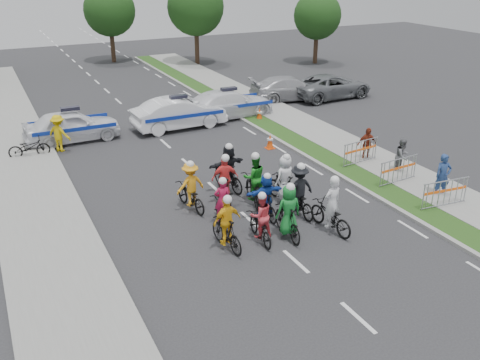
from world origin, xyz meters
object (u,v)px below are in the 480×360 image
spectator_1 (402,156)px  tree_1 (196,7)px  rider_2 (260,223)px  barrier_2 (360,153)px  marshal_hiviz (59,133)px  barrier_0 (445,195)px  rider_4 (298,195)px  rider_6 (222,209)px  rider_1 (288,216)px  civilian_sedan (290,88)px  barrier_1 (398,172)px  rider_5 (266,199)px  police_car_2 (229,104)px  civilian_suv (331,86)px  cone_0 (270,142)px  rider_3 (227,228)px  police_car_1 (179,113)px  tree_4 (109,10)px  rider_11 (228,171)px  spectator_0 (443,176)px  tree_2 (317,16)px  rider_9 (225,185)px  police_car_0 (72,126)px  cone_1 (259,114)px  rider_7 (285,183)px  rider_10 (191,191)px  spectator_2 (367,145)px  rider_8 (254,184)px  rider_0 (331,213)px  parked_bike (29,147)px

spectator_1 → tree_1: bearing=70.3°
rider_2 → barrier_2: (7.07, 3.96, -0.10)m
spectator_1 → marshal_hiviz: bearing=126.8°
barrier_0 → marshal_hiviz: bearing=132.5°
rider_4 → rider_6: bearing=-10.2°
rider_1 → barrier_2: (6.16, 4.13, -0.20)m
civilian_sedan → barrier_1: 13.74m
rider_5 → spectator_1: size_ratio=1.14×
police_car_2 → civilian_suv: bearing=-86.3°
barrier_0 → cone_0: barrier_0 is taller
rider_1 → rider_3: (-2.08, 0.22, -0.04)m
police_car_1 → barrier_2: (5.19, -8.51, -0.25)m
tree_4 → civilian_suv: bearing=-62.6°
rider_11 → spectator_0: size_ratio=1.16×
barrier_2 → tree_4: size_ratio=0.32×
tree_2 → tree_1: bearing=156.0°
rider_9 → police_car_0: bearing=-58.1°
rider_3 → cone_1: size_ratio=2.68×
rider_5 → civilian_sedan: bearing=-123.8°
rider_11 → barrier_2: (6.29, -0.10, -0.26)m
rider_3 → rider_9: (1.31, 2.97, 0.04)m
civilian_sedan → tree_4: size_ratio=0.81×
rider_7 → tree_4: 30.43m
rider_10 → barrier_0: bearing=146.3°
rider_3 → cone_0: bearing=-133.1°
spectator_0 → tree_2: tree_2 is taller
police_car_0 → police_car_2: bearing=-89.8°
rider_7 → marshal_hiviz: bearing=-66.4°
civilian_suv → spectator_2: size_ratio=3.50×
rider_7 → rider_8: (-1.06, 0.41, -0.00)m
civilian_sedan → spectator_1: bearing=178.8°
civilian_sedan → tree_2: 12.90m
rider_0 → tree_4: 33.04m
rider_8 → tree_2: size_ratio=0.36×
civilian_suv → spectator_0: bearing=158.1°
rider_9 → rider_3: bearing=77.5°
cone_1 → rider_7: bearing=-113.2°
police_car_2 → cone_0: size_ratio=7.54×
barrier_2 → tree_1: (2.30, 24.45, 3.98)m
rider_11 → barrier_1: size_ratio=0.98×
parked_bike → tree_1: (15.11, 17.03, 4.06)m
barrier_2 → parked_bike: barrier_2 is taller
civilian_suv → tree_2: 12.02m
spectator_1 → police_car_2: bearing=88.5°
rider_4 → rider_5: bearing=-12.5°
barrier_0 → police_car_1: bearing=111.3°
rider_6 → barrier_2: rider_6 is taller
police_car_0 → parked_bike: (-2.19, -1.45, -0.31)m
civilian_suv → barrier_0: 16.14m
rider_0 → tree_4: tree_4 is taller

